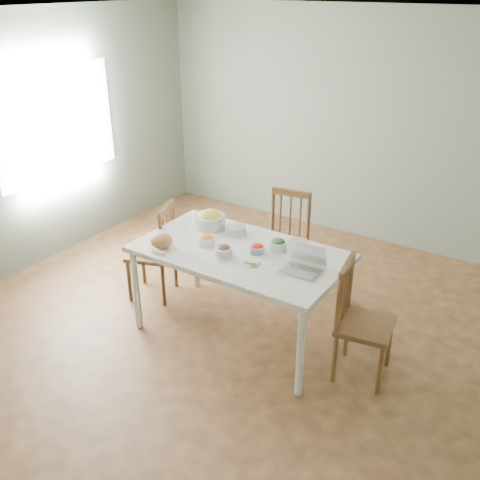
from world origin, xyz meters
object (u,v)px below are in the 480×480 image
Objects in this scene: chair_far at (283,243)px; chair_right at (366,323)px; bowl_squash at (210,219)px; dining_table at (240,293)px; laptop at (301,261)px; chair_left at (151,251)px; bread_boule at (162,241)px.

chair_far is 1.49m from chair_right.
bowl_squash reaches higher than chair_right.
laptop is (0.61, -0.06, 0.52)m from dining_table.
chair_left is 2.25m from chair_right.
chair_far is 0.88m from bowl_squash.
chair_far is 1.33m from chair_left.
chair_far is at bearing 94.63° from dining_table.
laptop is at bearing 11.98° from bread_boule.
chair_right reaches higher than dining_table.
chair_far is at bearing 120.96° from laptop.
chair_left is 0.76m from bread_boule.
chair_far reaches higher than chair_left.
dining_table is 1.15m from chair_right.
chair_right is at bearing 68.18° from chair_left.
chair_right is 3.50× the size of bowl_squash.
bowl_squash is (-0.50, 0.25, 0.50)m from dining_table.
laptop is at bearing -5.69° from dining_table.
bread_boule is at bearing 92.80° from chair_right.
laptop is at bearing -15.70° from bowl_squash.
chair_right is at bearing -6.84° from bowl_squash.
dining_table is at bearing 27.81° from bread_boule.
chair_left reaches higher than bread_boule.
chair_right is 0.71m from laptop.
chair_right is at bearing 11.93° from bread_boule.
chair_right is at bearing 7.74° from laptop.
dining_table is at bearing -94.12° from chair_far.
dining_table is 1.75× the size of chair_far.
dining_table is 0.83m from bread_boule.
dining_table is 1.80× the size of chair_left.
bowl_squash is (0.61, 0.17, 0.42)m from chair_left.
laptop is (1.20, 0.26, 0.04)m from bread_boule.
dining_table is 0.92m from chair_far.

